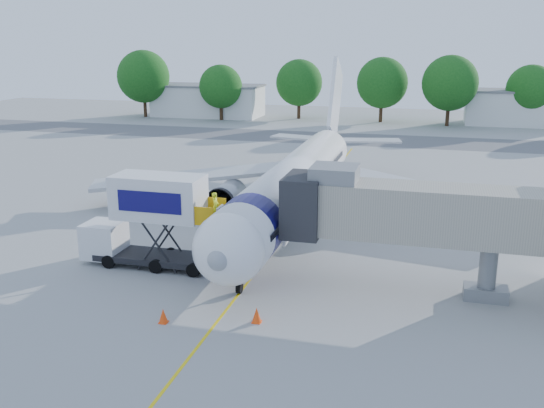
% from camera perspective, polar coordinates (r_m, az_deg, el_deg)
% --- Properties ---
extents(ground, '(160.00, 160.00, 0.00)m').
position_cam_1_polar(ground, '(40.94, 1.01, -3.17)').
color(ground, '#9C9C9A').
rests_on(ground, ground).
extents(guidance_line, '(0.15, 70.00, 0.01)m').
position_cam_1_polar(guidance_line, '(40.94, 1.01, -3.17)').
color(guidance_line, yellow).
rests_on(guidance_line, ground).
extents(taxiway_strip, '(120.00, 10.00, 0.01)m').
position_cam_1_polar(taxiway_strip, '(81.27, 8.19, 6.04)').
color(taxiway_strip, '#59595B').
rests_on(taxiway_strip, ground).
extents(aircraft, '(34.17, 37.73, 11.35)m').
position_cam_1_polar(aircraft, '(43.99, 2.32, 2.13)').
color(aircraft, white).
rests_on(aircraft, ground).
extents(jet_bridge, '(13.90, 3.20, 6.60)m').
position_cam_1_polar(jet_bridge, '(31.92, 12.02, -0.77)').
color(jet_bridge, '#A09A89').
rests_on(jet_bridge, ground).
extents(catering_hiloader, '(8.50, 2.44, 5.50)m').
position_cam_1_polar(catering_hiloader, '(35.90, -11.48, -1.57)').
color(catering_hiloader, black).
rests_on(catering_hiloader, ground).
extents(ground_tug, '(3.48, 2.68, 1.24)m').
position_cam_1_polar(ground_tug, '(23.93, -4.22, -15.87)').
color(ground_tug, silver).
rests_on(ground_tug, ground).
extents(safety_cone_a, '(0.47, 0.47, 0.75)m').
position_cam_1_polar(safety_cone_a, '(29.13, -1.45, -10.43)').
color(safety_cone_a, '#FF440D').
rests_on(safety_cone_a, ground).
extents(safety_cone_b, '(0.45, 0.45, 0.71)m').
position_cam_1_polar(safety_cone_b, '(29.55, -10.20, -10.34)').
color(safety_cone_b, '#FF440D').
rests_on(safety_cone_b, ground).
extents(outbuilding_left, '(18.40, 8.40, 5.30)m').
position_cam_1_polar(outbuilding_left, '(105.06, -6.05, 9.68)').
color(outbuilding_left, silver).
rests_on(outbuilding_left, ground).
extents(outbuilding_right, '(16.40, 7.40, 5.30)m').
position_cam_1_polar(outbuilding_right, '(101.02, 22.30, 8.40)').
color(outbuilding_right, silver).
rests_on(outbuilding_right, ground).
extents(tree_a, '(8.67, 8.67, 11.05)m').
position_cam_1_polar(tree_a, '(105.24, -12.01, 11.66)').
color(tree_a, '#382314').
rests_on(tree_a, ground).
extents(tree_b, '(6.95, 6.95, 8.86)m').
position_cam_1_polar(tree_b, '(99.52, -4.85, 10.96)').
color(tree_b, '#382314').
rests_on(tree_b, ground).
extents(tree_c, '(7.57, 7.57, 9.65)m').
position_cam_1_polar(tree_c, '(100.87, 2.57, 11.33)').
color(tree_c, '#382314').
rests_on(tree_c, ground).
extents(tree_d, '(7.95, 7.95, 10.13)m').
position_cam_1_polar(tree_d, '(98.06, 10.33, 11.16)').
color(tree_d, '#382314').
rests_on(tree_d, ground).
extents(tree_e, '(8.28, 8.28, 10.56)m').
position_cam_1_polar(tree_e, '(96.00, 16.41, 10.86)').
color(tree_e, '#382314').
rests_on(tree_e, ground).
extents(tree_f, '(7.20, 7.20, 9.18)m').
position_cam_1_polar(tree_f, '(99.76, 23.18, 9.92)').
color(tree_f, '#382314').
rests_on(tree_f, ground).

